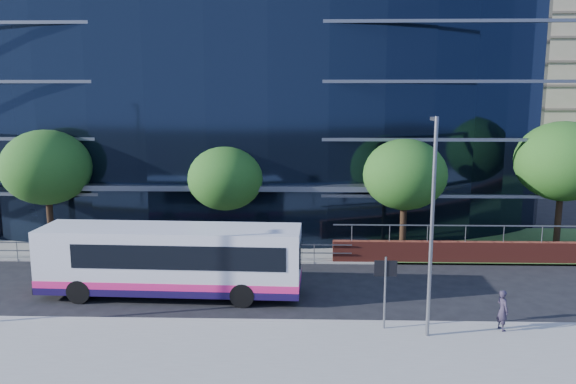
{
  "coord_description": "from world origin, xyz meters",
  "views": [
    {
      "loc": [
        1.44,
        -21.76,
        8.9
      ],
      "look_at": [
        0.58,
        8.0,
        3.71
      ],
      "focal_mm": 35.0,
      "sensor_mm": 36.0,
      "label": 1
    }
  ],
  "objects_px": {
    "pedestrian": "(502,310)",
    "street_sign": "(385,278)",
    "tree_far_b": "(226,178)",
    "tree_far_a": "(46,167)",
    "tree_dist_e": "(512,135)",
    "streetlight_east": "(432,221)",
    "tree_far_c": "(405,175)",
    "tree_far_d": "(563,161)",
    "city_bus": "(173,260)"
  },
  "relations": [
    {
      "from": "tree_far_a",
      "to": "tree_far_c",
      "type": "bearing_deg",
      "value": 0.0
    },
    {
      "from": "tree_far_c",
      "to": "pedestrian",
      "type": "distance_m",
      "value": 11.37
    },
    {
      "from": "tree_far_d",
      "to": "city_bus",
      "type": "bearing_deg",
      "value": -158.68
    },
    {
      "from": "streetlight_east",
      "to": "tree_far_c",
      "type": "bearing_deg",
      "value": 84.89
    },
    {
      "from": "tree_far_d",
      "to": "street_sign",
      "type": "bearing_deg",
      "value": -134.78
    },
    {
      "from": "tree_far_a",
      "to": "city_bus",
      "type": "distance_m",
      "value": 11.55
    },
    {
      "from": "streetlight_east",
      "to": "city_bus",
      "type": "distance_m",
      "value": 11.51
    },
    {
      "from": "tree_far_a",
      "to": "tree_far_c",
      "type": "distance_m",
      "value": 20.0
    },
    {
      "from": "streetlight_east",
      "to": "tree_far_b",
      "type": "bearing_deg",
      "value": 127.63
    },
    {
      "from": "tree_far_b",
      "to": "tree_dist_e",
      "type": "relative_size",
      "value": 0.93
    },
    {
      "from": "tree_dist_e",
      "to": "pedestrian",
      "type": "distance_m",
      "value": 44.42
    },
    {
      "from": "tree_far_c",
      "to": "tree_dist_e",
      "type": "bearing_deg",
      "value": 61.26
    },
    {
      "from": "tree_far_c",
      "to": "streetlight_east",
      "type": "bearing_deg",
      "value": -95.11
    },
    {
      "from": "tree_far_c",
      "to": "tree_dist_e",
      "type": "height_order",
      "value": "same"
    },
    {
      "from": "tree_far_c",
      "to": "tree_far_d",
      "type": "height_order",
      "value": "tree_far_d"
    },
    {
      "from": "tree_far_a",
      "to": "city_bus",
      "type": "relative_size",
      "value": 0.6
    },
    {
      "from": "street_sign",
      "to": "tree_dist_e",
      "type": "height_order",
      "value": "tree_dist_e"
    },
    {
      "from": "streetlight_east",
      "to": "tree_dist_e",
      "type": "bearing_deg",
      "value": 66.89
    },
    {
      "from": "tree_dist_e",
      "to": "pedestrian",
      "type": "xyz_separation_m",
      "value": [
        -15.1,
        -41.62,
        -3.61
      ]
    },
    {
      "from": "tree_far_d",
      "to": "streetlight_east",
      "type": "height_order",
      "value": "streetlight_east"
    },
    {
      "from": "tree_far_b",
      "to": "pedestrian",
      "type": "xyz_separation_m",
      "value": [
        11.9,
        -11.12,
        -3.28
      ]
    },
    {
      "from": "street_sign",
      "to": "tree_far_a",
      "type": "xyz_separation_m",
      "value": [
        -17.5,
        10.59,
        2.71
      ]
    },
    {
      "from": "tree_dist_e",
      "to": "streetlight_east",
      "type": "distance_m",
      "value": 45.85
    },
    {
      "from": "tree_far_c",
      "to": "pedestrian",
      "type": "bearing_deg",
      "value": -79.83
    },
    {
      "from": "tree_far_d",
      "to": "tree_dist_e",
      "type": "height_order",
      "value": "tree_far_d"
    },
    {
      "from": "tree_far_d",
      "to": "pedestrian",
      "type": "relative_size",
      "value": 4.78
    },
    {
      "from": "tree_far_a",
      "to": "tree_far_b",
      "type": "xyz_separation_m",
      "value": [
        10.0,
        0.5,
        -0.65
      ]
    },
    {
      "from": "tree_dist_e",
      "to": "city_bus",
      "type": "bearing_deg",
      "value": -126.76
    },
    {
      "from": "tree_dist_e",
      "to": "pedestrian",
      "type": "bearing_deg",
      "value": -109.94
    },
    {
      "from": "pedestrian",
      "to": "streetlight_east",
      "type": "bearing_deg",
      "value": 84.35
    },
    {
      "from": "tree_far_b",
      "to": "tree_far_a",
      "type": "bearing_deg",
      "value": -177.14
    },
    {
      "from": "street_sign",
      "to": "city_bus",
      "type": "xyz_separation_m",
      "value": [
        -8.84,
        3.65,
        -0.49
      ]
    },
    {
      "from": "tree_far_a",
      "to": "pedestrian",
      "type": "relative_size",
      "value": 4.48
    },
    {
      "from": "pedestrian",
      "to": "street_sign",
      "type": "bearing_deg",
      "value": 73.1
    },
    {
      "from": "tree_far_a",
      "to": "streetlight_east",
      "type": "xyz_separation_m",
      "value": [
        19.0,
        -11.17,
        -0.42
      ]
    },
    {
      "from": "tree_dist_e",
      "to": "streetlight_east",
      "type": "relative_size",
      "value": 0.81
    },
    {
      "from": "street_sign",
      "to": "streetlight_east",
      "type": "xyz_separation_m",
      "value": [
        1.5,
        -0.59,
        2.29
      ]
    },
    {
      "from": "streetlight_east",
      "to": "pedestrian",
      "type": "distance_m",
      "value": 4.59
    },
    {
      "from": "tree_far_a",
      "to": "tree_far_b",
      "type": "bearing_deg",
      "value": 2.86
    },
    {
      "from": "street_sign",
      "to": "tree_far_c",
      "type": "distance_m",
      "value": 11.14
    },
    {
      "from": "city_bus",
      "to": "tree_far_a",
      "type": "bearing_deg",
      "value": 143.32
    },
    {
      "from": "tree_far_b",
      "to": "tree_far_c",
      "type": "distance_m",
      "value": 10.02
    },
    {
      "from": "tree_far_a",
      "to": "tree_dist_e",
      "type": "relative_size",
      "value": 1.07
    },
    {
      "from": "tree_far_a",
      "to": "pedestrian",
      "type": "height_order",
      "value": "tree_far_a"
    },
    {
      "from": "street_sign",
      "to": "city_bus",
      "type": "height_order",
      "value": "city_bus"
    },
    {
      "from": "tree_far_d",
      "to": "streetlight_east",
      "type": "distance_m",
      "value": 15.77
    },
    {
      "from": "tree_far_a",
      "to": "tree_far_c",
      "type": "xyz_separation_m",
      "value": [
        20.0,
        0.0,
        -0.33
      ]
    },
    {
      "from": "tree_far_a",
      "to": "tree_far_b",
      "type": "relative_size",
      "value": 1.15
    },
    {
      "from": "tree_far_b",
      "to": "tree_far_c",
      "type": "height_order",
      "value": "tree_far_c"
    },
    {
      "from": "tree_dist_e",
      "to": "city_bus",
      "type": "relative_size",
      "value": 0.56
    }
  ]
}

